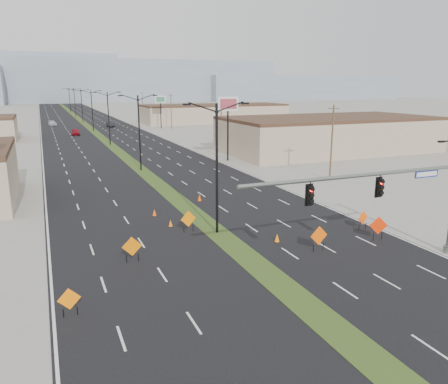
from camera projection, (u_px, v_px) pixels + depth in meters
name	position (u px, v px, depth m)	size (l,w,h in m)	color
ground	(299.00, 300.00, 23.50)	(600.00, 600.00, 0.00)	gray
road_surface	(92.00, 130.00, 113.17)	(25.00, 400.00, 0.02)	black
median_strip	(92.00, 130.00, 113.17)	(2.00, 400.00, 0.04)	#2D4819
building_se_near	(328.00, 135.00, 75.87)	(36.00, 18.00, 5.50)	tan
building_se_far	(214.00, 114.00, 135.71)	(44.00, 16.00, 5.00)	tan
mesa_center	(118.00, 81.00, 304.07)	(220.00, 50.00, 28.00)	gray
mesa_east	(298.00, 88.00, 348.50)	(160.00, 50.00, 18.00)	gray
mesa_backdrop	(8.00, 78.00, 295.43)	(140.00, 50.00, 32.00)	gray
signal_mast	(402.00, 192.00, 27.34)	(16.30, 0.60, 8.00)	slate
streetlight_0	(217.00, 165.00, 32.97)	(5.15, 0.24, 10.02)	black
streetlight_1	(139.00, 130.00, 58.08)	(5.15, 0.24, 10.02)	black
streetlight_2	(109.00, 117.00, 83.18)	(5.15, 0.24, 10.02)	black
streetlight_3	(92.00, 109.00, 108.29)	(5.15, 0.24, 10.02)	black
streetlight_4	(82.00, 105.00, 133.39)	(5.15, 0.24, 10.02)	black
streetlight_5	(75.00, 102.00, 158.50)	(5.15, 0.24, 10.02)	black
streetlight_6	(70.00, 99.00, 183.61)	(5.15, 0.24, 10.02)	black
utility_pole_0	(332.00, 142.00, 52.26)	(1.60, 0.20, 9.00)	#4C3823
utility_pole_1	(221.00, 120.00, 83.64)	(1.60, 0.20, 9.00)	#4C3823
utility_pole_2	(171.00, 111.00, 115.03)	(1.60, 0.20, 9.00)	#4C3823
utility_pole_3	(143.00, 105.00, 146.41)	(1.60, 0.20, 9.00)	#4C3823
car_left	(75.00, 132.00, 100.79)	(1.78, 4.43, 1.51)	maroon
car_mid	(110.00, 124.00, 120.32)	(1.66, 4.77, 1.57)	black
car_far	(52.00, 123.00, 124.11)	(1.88, 4.63, 1.34)	#B9BDC4
construction_sign_0	(69.00, 300.00, 21.69)	(1.14, 0.11, 1.52)	orange
construction_sign_1	(132.00, 247.00, 28.37)	(1.31, 0.10, 1.74)	orange
construction_sign_2	(188.00, 220.00, 34.23)	(1.29, 0.22, 1.72)	orange
construction_sign_3	(319.00, 236.00, 30.24)	(1.37, 0.08, 1.83)	#FD5B05
construction_sign_4	(378.00, 226.00, 32.41)	(1.30, 0.53, 1.83)	red
construction_sign_5	(363.00, 218.00, 34.89)	(1.14, 0.35, 1.57)	#F94D05
cone_0	(171.00, 223.00, 35.75)	(0.34, 0.34, 0.57)	orange
cone_1	(277.00, 238.00, 32.24)	(0.37, 0.37, 0.61)	orange
cone_2	(199.00, 198.00, 43.63)	(0.40, 0.40, 0.67)	#E54E04
cone_3	(154.00, 212.00, 38.68)	(0.36, 0.36, 0.60)	#FF5505
pole_sign_east_near	(228.00, 109.00, 65.16)	(3.14, 0.92, 9.60)	black
pole_sign_east_far	(160.00, 102.00, 115.29)	(2.79, 0.53, 8.52)	black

